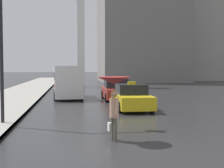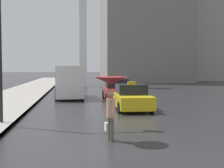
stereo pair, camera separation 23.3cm
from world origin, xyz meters
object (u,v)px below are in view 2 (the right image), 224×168
object	(u,v)px
taxi	(131,98)
pedestrian_with_umbrella	(111,89)
sedan_red	(117,90)
ambulance_van	(68,80)
traffic_light	(26,19)
monument_cross	(83,10)

from	to	relation	value
taxi	pedestrian_with_umbrella	distance (m)	7.79
sedan_red	ambulance_van	size ratio (longest dim) A/B	0.77
pedestrian_with_umbrella	traffic_light	bearing A→B (deg)	31.20
sedan_red	pedestrian_with_umbrella	bearing A→B (deg)	81.47
taxi	ambulance_van	bearing A→B (deg)	-62.22
sedan_red	monument_cross	world-z (taller)	monument_cross
sedan_red	monument_cross	xyz separation A→B (m)	(-2.07, 15.82, 8.60)
ambulance_van	traffic_light	distance (m)	11.79
ambulance_van	pedestrian_with_umbrella	size ratio (longest dim) A/B	2.57
sedan_red	pedestrian_with_umbrella	size ratio (longest dim) A/B	1.99
sedan_red	traffic_light	xyz separation A→B (m)	(-4.98, -9.58, 3.65)
pedestrian_with_umbrella	sedan_red	bearing A→B (deg)	-21.99
ambulance_van	sedan_red	bearing A→B (deg)	150.46
traffic_light	ambulance_van	bearing A→B (deg)	82.83
taxi	monument_cross	bearing A→B (deg)	-84.04
sedan_red	pedestrian_with_umbrella	world-z (taller)	pedestrian_with_umbrella
traffic_light	monument_cross	size ratio (longest dim) A/B	0.39
taxi	ambulance_van	distance (m)	7.93
taxi	monument_cross	xyz separation A→B (m)	(-2.20, 21.08, 8.64)
monument_cross	ambulance_van	bearing A→B (deg)	-96.01
monument_cross	traffic_light	bearing A→B (deg)	-96.53
ambulance_van	monument_cross	bearing A→B (deg)	-99.49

